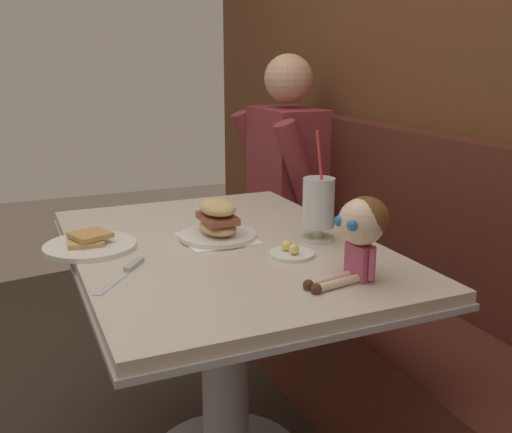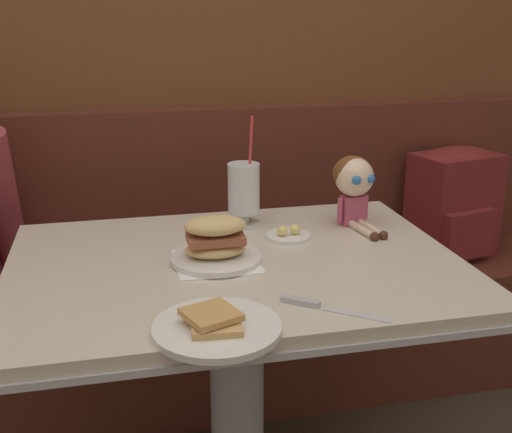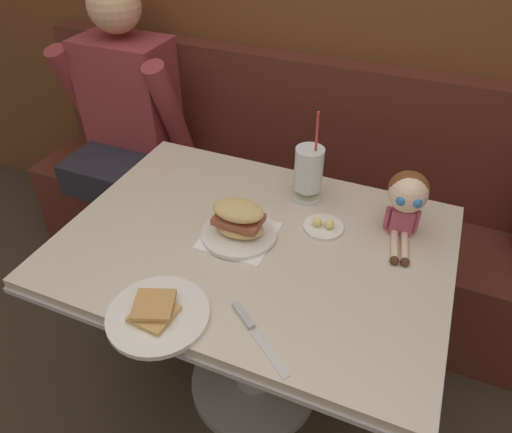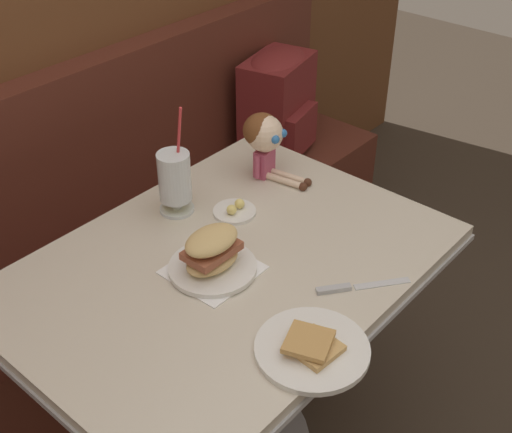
{
  "view_description": "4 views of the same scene",
  "coord_description": "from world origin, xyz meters",
  "views": [
    {
      "loc": [
        1.47,
        -0.36,
        1.25
      ],
      "look_at": [
        0.08,
        0.25,
        0.83
      ],
      "focal_mm": 41.05,
      "sensor_mm": 36.0,
      "label": 1
    },
    {
      "loc": [
        -0.27,
        -1.25,
        1.33
      ],
      "look_at": [
        0.06,
        0.2,
        0.84
      ],
      "focal_mm": 44.76,
      "sensor_mm": 36.0,
      "label": 2
    },
    {
      "loc": [
        0.4,
        -0.76,
        1.63
      ],
      "look_at": [
        -0.02,
        0.24,
        0.78
      ],
      "focal_mm": 32.88,
      "sensor_mm": 36.0,
      "label": 3
    },
    {
      "loc": [
        -0.95,
        -0.75,
        1.81
      ],
      "look_at": [
        0.11,
        0.18,
        0.82
      ],
      "focal_mm": 47.44,
      "sensor_mm": 36.0,
      "label": 4
    }
  ],
  "objects": [
    {
      "name": "toast_plate",
      "position": [
        -0.11,
        -0.17,
        0.75
      ],
      "size": [
        0.25,
        0.25,
        0.04
      ],
      "color": "white",
      "rests_on": "diner_table"
    },
    {
      "name": "diner_table",
      "position": [
        0.0,
        0.18,
        0.54
      ],
      "size": [
        1.11,
        0.81,
        0.74
      ],
      "color": "beige",
      "rests_on": "ground"
    },
    {
      "name": "sandwich_plate",
      "position": [
        -0.05,
        0.18,
        0.79
      ],
      "size": [
        0.22,
        0.22,
        0.12
      ],
      "color": "white",
      "rests_on": "diner_table"
    },
    {
      "name": "backpack",
      "position": [
        0.94,
        0.78,
        0.66
      ],
      "size": [
        0.34,
        0.3,
        0.41
      ],
      "color": "maroon",
      "rests_on": "booth_bench"
    },
    {
      "name": "wood_panel_wall",
      "position": [
        0.0,
        1.05,
        1.2
      ],
      "size": [
        4.4,
        0.08,
        2.4
      ],
      "primitive_type": "cube",
      "color": "brown",
      "rests_on": "ground"
    },
    {
      "name": "butter_saucer",
      "position": [
        0.17,
        0.31,
        0.75
      ],
      "size": [
        0.12,
        0.12,
        0.04
      ],
      "color": "white",
      "rests_on": "diner_table"
    },
    {
      "name": "seated_doll",
      "position": [
        0.38,
        0.38,
        0.87
      ],
      "size": [
        0.13,
        0.23,
        0.2
      ],
      "color": "#B74C6B",
      "rests_on": "diner_table"
    },
    {
      "name": "butter_knife",
      "position": [
        0.11,
        -0.11,
        0.74
      ],
      "size": [
        0.2,
        0.16,
        0.01
      ],
      "color": "silver",
      "rests_on": "diner_table"
    },
    {
      "name": "booth_bench",
      "position": [
        0.0,
        0.81,
        0.33
      ],
      "size": [
        2.6,
        0.48,
        1.0
      ],
      "color": "#512319",
      "rests_on": "ground"
    },
    {
      "name": "milkshake_glass",
      "position": [
        0.07,
        0.44,
        0.84
      ],
      "size": [
        0.1,
        0.1,
        0.32
      ],
      "color": "silver",
      "rests_on": "diner_table"
    }
  ]
}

